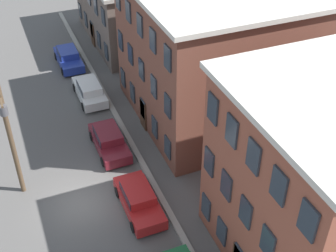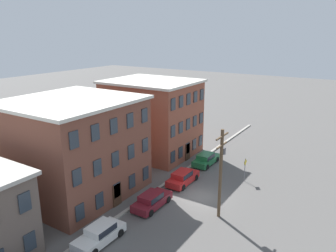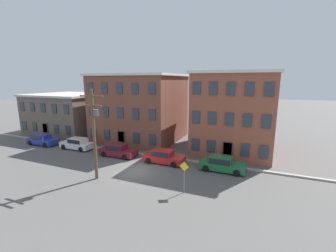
{
  "view_description": "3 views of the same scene",
  "coord_description": "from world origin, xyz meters",
  "px_view_note": "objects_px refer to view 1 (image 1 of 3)",
  "views": [
    {
      "loc": [
        19.86,
        -2.51,
        19.91
      ],
      "look_at": [
        0.17,
        5.47,
        4.2
      ],
      "focal_mm": 50.0,
      "sensor_mm": 36.0,
      "label": 1
    },
    {
      "loc": [
        -26.54,
        -12.92,
        15.74
      ],
      "look_at": [
        0.7,
        4.29,
        6.54
      ],
      "focal_mm": 35.0,
      "sensor_mm": 36.0,
      "label": 2
    },
    {
      "loc": [
        11.03,
        -18.08,
        8.81
      ],
      "look_at": [
        1.36,
        5.13,
        3.66
      ],
      "focal_mm": 24.0,
      "sensor_mm": 36.0,
      "label": 3
    }
  ],
  "objects_px": {
    "car_maroon": "(109,140)",
    "car_red": "(139,199)",
    "car_blue": "(68,57)",
    "car_white": "(90,90)",
    "utility_pole": "(9,131)"
  },
  "relations": [
    {
      "from": "car_red",
      "to": "car_blue",
      "type": "bearing_deg",
      "value": -179.85
    },
    {
      "from": "car_red",
      "to": "car_maroon",
      "type": "bearing_deg",
      "value": -179.55
    },
    {
      "from": "car_red",
      "to": "utility_pole",
      "type": "bearing_deg",
      "value": -123.45
    },
    {
      "from": "car_blue",
      "to": "car_maroon",
      "type": "height_order",
      "value": "same"
    },
    {
      "from": "car_maroon",
      "to": "car_red",
      "type": "relative_size",
      "value": 1.0
    },
    {
      "from": "car_red",
      "to": "car_white",
      "type": "bearing_deg",
      "value": 178.62
    },
    {
      "from": "car_blue",
      "to": "car_white",
      "type": "height_order",
      "value": "same"
    },
    {
      "from": "car_blue",
      "to": "car_red",
      "type": "xyz_separation_m",
      "value": [
        18.35,
        0.05,
        0.0
      ]
    },
    {
      "from": "car_white",
      "to": "car_red",
      "type": "distance_m",
      "value": 12.39
    },
    {
      "from": "car_blue",
      "to": "car_red",
      "type": "distance_m",
      "value": 18.35
    },
    {
      "from": "utility_pole",
      "to": "car_red",
      "type": "bearing_deg",
      "value": 56.55
    },
    {
      "from": "car_white",
      "to": "utility_pole",
      "type": "bearing_deg",
      "value": -36.73
    },
    {
      "from": "car_blue",
      "to": "car_red",
      "type": "height_order",
      "value": "same"
    },
    {
      "from": "car_white",
      "to": "car_maroon",
      "type": "distance_m",
      "value": 6.51
    },
    {
      "from": "car_blue",
      "to": "utility_pole",
      "type": "bearing_deg",
      "value": -22.43
    }
  ]
}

